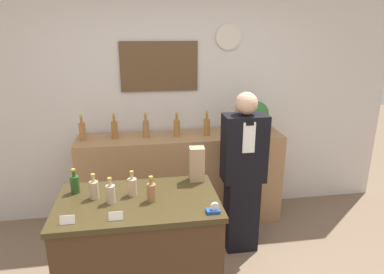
{
  "coord_description": "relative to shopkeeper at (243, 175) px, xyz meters",
  "views": [
    {
      "loc": [
        -0.37,
        -1.79,
        2.11
      ],
      "look_at": [
        0.08,
        1.08,
        1.19
      ],
      "focal_mm": 32.0,
      "sensor_mm": 36.0,
      "label": 1
    }
  ],
  "objects": [
    {
      "name": "display_counter",
      "position": [
        -0.99,
        -0.64,
        -0.32
      ],
      "size": [
        1.16,
        0.7,
        0.94
      ],
      "color": "#422B19",
      "rests_on": "ground_plane"
    },
    {
      "name": "counter_bottle_3",
      "position": [
        -1.02,
        -0.57,
        0.23
      ],
      "size": [
        0.07,
        0.07,
        0.19
      ],
      "color": "tan",
      "rests_on": "display_counter"
    },
    {
      "name": "counter_bottle_2",
      "position": [
        -1.17,
        -0.66,
        0.23
      ],
      "size": [
        0.07,
        0.07,
        0.19
      ],
      "color": "tan",
      "rests_on": "display_counter"
    },
    {
      "name": "price_card_left",
      "position": [
        -1.42,
        -0.9,
        0.18
      ],
      "size": [
        0.09,
        0.02,
        0.06
      ],
      "color": "white",
      "rests_on": "display_counter"
    },
    {
      "name": "back_wall",
      "position": [
        -0.57,
        0.91,
        0.57
      ],
      "size": [
        5.2,
        0.09,
        2.7
      ],
      "color": "silver",
      "rests_on": "ground_plane"
    },
    {
      "name": "potted_plant",
      "position": [
        0.31,
        0.58,
        0.42
      ],
      "size": [
        0.26,
        0.26,
        0.36
      ],
      "color": "#9E998E",
      "rests_on": "back_shelf"
    },
    {
      "name": "tape_dispenser",
      "position": [
        -0.49,
        -0.9,
        0.18
      ],
      "size": [
        0.09,
        0.06,
        0.07
      ],
      "color": "#1E4799",
      "rests_on": "display_counter"
    },
    {
      "name": "counter_bottle_0",
      "position": [
        -1.44,
        -0.46,
        0.23
      ],
      "size": [
        0.07,
        0.07,
        0.19
      ],
      "color": "#264C1E",
      "rests_on": "display_counter"
    },
    {
      "name": "shelf_bottle_1",
      "position": [
        -1.21,
        0.63,
        0.32
      ],
      "size": [
        0.07,
        0.07,
        0.27
      ],
      "color": "olive",
      "rests_on": "back_shelf"
    },
    {
      "name": "price_card_right",
      "position": [
        -1.13,
        -0.9,
        0.18
      ],
      "size": [
        0.09,
        0.02,
        0.06
      ],
      "color": "white",
      "rests_on": "display_counter"
    },
    {
      "name": "shelf_bottle_0",
      "position": [
        -1.53,
        0.63,
        0.32
      ],
      "size": [
        0.07,
        0.07,
        0.27
      ],
      "color": "#A46C3B",
      "rests_on": "back_shelf"
    },
    {
      "name": "back_shelf",
      "position": [
        -0.51,
        0.61,
        -0.28
      ],
      "size": [
        2.2,
        0.48,
        1.01
      ],
      "color": "#9E754C",
      "rests_on": "ground_plane"
    },
    {
      "name": "shopkeeper",
      "position": [
        0.0,
        0.0,
        0.0
      ],
      "size": [
        0.4,
        0.25,
        1.58
      ],
      "color": "black",
      "rests_on": "ground_plane"
    },
    {
      "name": "shelf_bottle_4",
      "position": [
        -0.24,
        0.6,
        0.32
      ],
      "size": [
        0.07,
        0.07,
        0.27
      ],
      "color": "#A36D31",
      "rests_on": "back_shelf"
    },
    {
      "name": "paper_bag",
      "position": [
        -0.51,
        -0.38,
        0.29
      ],
      "size": [
        0.12,
        0.11,
        0.28
      ],
      "color": "tan",
      "rests_on": "display_counter"
    },
    {
      "name": "counter_bottle_1",
      "position": [
        -1.29,
        -0.57,
        0.23
      ],
      "size": [
        0.07,
        0.07,
        0.19
      ],
      "color": "tan",
      "rests_on": "display_counter"
    },
    {
      "name": "counter_bottle_4",
      "position": [
        -0.89,
        -0.68,
        0.23
      ],
      "size": [
        0.07,
        0.07,
        0.19
      ],
      "color": "#986842",
      "rests_on": "display_counter"
    },
    {
      "name": "shelf_bottle_5",
      "position": [
        0.09,
        0.63,
        0.32
      ],
      "size": [
        0.07,
        0.07,
        0.27
      ],
      "color": "#A36E33",
      "rests_on": "back_shelf"
    },
    {
      "name": "shelf_bottle_2",
      "position": [
        -0.88,
        0.61,
        0.32
      ],
      "size": [
        0.07,
        0.07,
        0.27
      ],
      "color": "#9B6C3F",
      "rests_on": "back_shelf"
    },
    {
      "name": "shelf_bottle_3",
      "position": [
        -0.56,
        0.59,
        0.32
      ],
      "size": [
        0.07,
        0.07,
        0.27
      ],
      "color": "olive",
      "rests_on": "back_shelf"
    }
  ]
}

